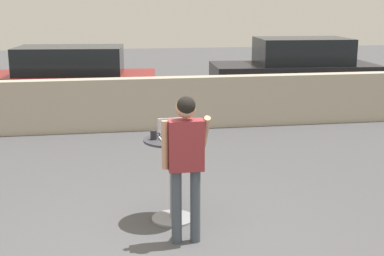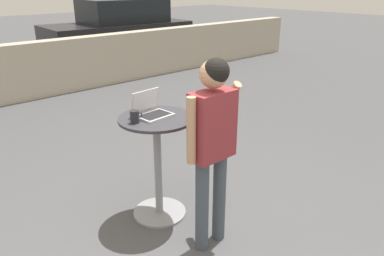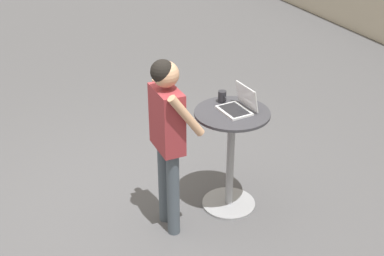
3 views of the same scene
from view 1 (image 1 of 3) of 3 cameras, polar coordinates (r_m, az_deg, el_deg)
ground_plane at (r=5.76m, az=-2.82°, el=-12.95°), size 50.00×50.00×0.00m
pavement_kerb at (r=10.92m, az=-6.40°, el=2.56°), size 17.14×0.35×1.06m
cafe_table at (r=6.31m, az=-2.08°, el=-4.64°), size 0.67×0.67×1.00m
laptop at (r=6.25m, az=-2.23°, el=-0.59°), size 0.32×0.28×0.22m
coffee_mug at (r=6.17m, az=-4.11°, el=-0.74°), size 0.12×0.08×0.11m
standing_person at (r=5.59m, az=-0.67°, el=-2.64°), size 0.51×0.36×1.61m
parked_car_near_street at (r=14.45m, az=11.03°, el=6.19°), size 4.38×2.18×1.63m
parked_car_further_down at (r=12.59m, az=-13.45°, el=4.93°), size 4.40×2.12×1.57m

